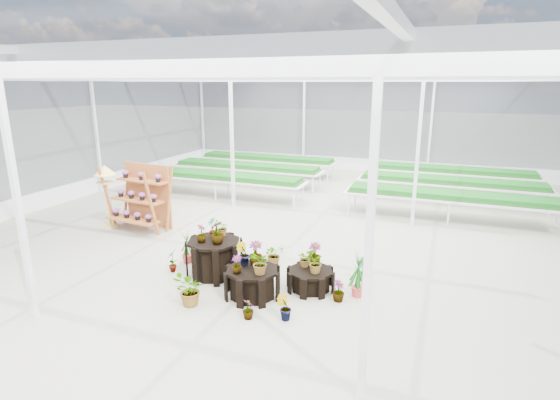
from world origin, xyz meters
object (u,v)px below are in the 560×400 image
(plinth_tall, at_px, (214,258))
(bird_table, at_px, (107,197))
(plinth_mid, at_px, (252,283))
(shelf_rack, at_px, (138,198))
(plinth_low, at_px, (310,280))

(plinth_tall, height_order, bird_table, bird_table)
(plinth_mid, relative_size, shelf_rack, 0.59)
(plinth_tall, relative_size, plinth_low, 1.25)
(plinth_mid, xyz_separation_m, shelf_rack, (-4.80, 2.61, 0.65))
(plinth_mid, bearing_deg, bird_table, 157.26)
(plinth_mid, bearing_deg, plinth_low, 34.99)
(plinth_mid, height_order, bird_table, bird_table)
(plinth_tall, relative_size, plinth_mid, 1.09)
(shelf_rack, relative_size, bird_table, 1.00)
(plinth_low, bearing_deg, plinth_mid, -145.01)
(shelf_rack, bearing_deg, bird_table, -161.94)
(plinth_tall, distance_m, shelf_rack, 4.16)
(plinth_mid, relative_size, plinth_low, 1.14)
(shelf_rack, xyz_separation_m, bird_table, (-0.95, -0.20, -0.00))
(plinth_tall, height_order, plinth_mid, plinth_tall)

